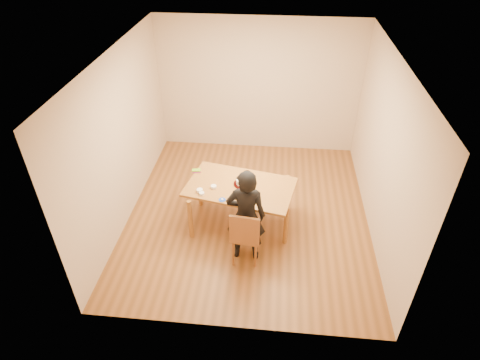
# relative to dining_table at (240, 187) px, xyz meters

# --- Properties ---
(room_shell) EXTENTS (4.00, 4.50, 2.70)m
(room_shell) POSITION_rel_dining_table_xyz_m (0.11, 0.60, 0.62)
(room_shell) COLOR brown
(room_shell) RESTS_ON ground
(dining_table) EXTENTS (1.80, 1.29, 0.04)m
(dining_table) POSITION_rel_dining_table_xyz_m (0.00, 0.00, 0.00)
(dining_table) COLOR brown
(dining_table) RESTS_ON floor
(dining_chair) EXTENTS (0.42, 0.42, 0.04)m
(dining_chair) POSITION_rel_dining_table_xyz_m (0.15, -0.78, -0.28)
(dining_chair) COLOR brown
(dining_chair) RESTS_ON floor
(cake_plate) EXTENTS (0.28, 0.28, 0.02)m
(cake_plate) POSITION_rel_dining_table_xyz_m (0.03, 0.05, 0.03)
(cake_plate) COLOR red
(cake_plate) RESTS_ON dining_table
(cake) EXTENTS (0.20, 0.20, 0.06)m
(cake) POSITION_rel_dining_table_xyz_m (0.03, 0.05, 0.07)
(cake) COLOR white
(cake) RESTS_ON cake_plate
(frosting_dome) EXTENTS (0.20, 0.20, 0.03)m
(frosting_dome) POSITION_rel_dining_table_xyz_m (0.03, 0.05, 0.12)
(frosting_dome) COLOR white
(frosting_dome) RESTS_ON cake
(frosting_tub) EXTENTS (0.10, 0.10, 0.09)m
(frosting_tub) POSITION_rel_dining_table_xyz_m (-0.09, -0.43, 0.06)
(frosting_tub) COLOR white
(frosting_tub) RESTS_ON dining_table
(frosting_lid) EXTENTS (0.11, 0.11, 0.01)m
(frosting_lid) POSITION_rel_dining_table_xyz_m (-0.23, -0.38, 0.02)
(frosting_lid) COLOR #1C3EB8
(frosting_lid) RESTS_ON dining_table
(frosting_dollop) EXTENTS (0.04, 0.04, 0.02)m
(frosting_dollop) POSITION_rel_dining_table_xyz_m (-0.23, -0.38, 0.04)
(frosting_dollop) COLOR white
(frosting_dollop) RESTS_ON frosting_lid
(ramekin_green) EXTENTS (0.08, 0.08, 0.04)m
(ramekin_green) POSITION_rel_dining_table_xyz_m (-0.56, -0.27, 0.04)
(ramekin_green) COLOR white
(ramekin_green) RESTS_ON dining_table
(ramekin_yellow) EXTENTS (0.09, 0.09, 0.04)m
(ramekin_yellow) POSITION_rel_dining_table_xyz_m (-0.41, -0.09, 0.04)
(ramekin_yellow) COLOR white
(ramekin_yellow) RESTS_ON dining_table
(ramekin_multi) EXTENTS (0.09, 0.09, 0.04)m
(ramekin_multi) POSITION_rel_dining_table_xyz_m (-0.60, -0.21, 0.04)
(ramekin_multi) COLOR white
(ramekin_multi) RESTS_ON dining_table
(candy_box_pink) EXTENTS (0.14, 0.09, 0.02)m
(candy_box_pink) POSITION_rel_dining_table_xyz_m (-0.75, 0.31, 0.03)
(candy_box_pink) COLOR #EE3883
(candy_box_pink) RESTS_ON dining_table
(candy_box_green) EXTENTS (0.15, 0.09, 0.02)m
(candy_box_green) POSITION_rel_dining_table_xyz_m (-0.75, 0.32, 0.05)
(candy_box_green) COLOR green
(candy_box_green) RESTS_ON candy_box_pink
(spatula) EXTENTS (0.13, 0.11, 0.01)m
(spatula) POSITION_rel_dining_table_xyz_m (-0.08, -0.38, 0.02)
(spatula) COLOR black
(spatula) RESTS_ON dining_table
(person) EXTENTS (0.56, 0.37, 1.54)m
(person) POSITION_rel_dining_table_xyz_m (0.15, -0.73, 0.04)
(person) COLOR black
(person) RESTS_ON floor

